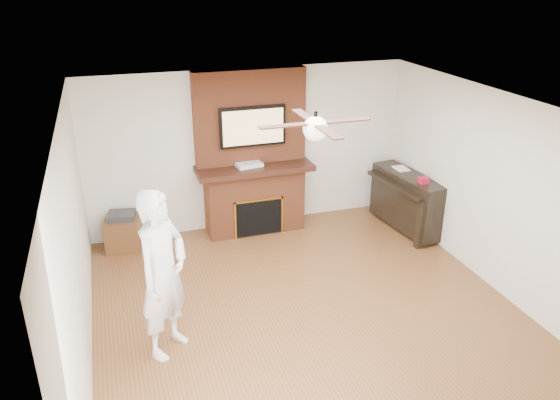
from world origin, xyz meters
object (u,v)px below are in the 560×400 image
object	(u,v)px
fireplace	(253,169)
piano	(407,200)
side_table	(124,232)
person	(163,274)

from	to	relation	value
fireplace	piano	bearing A→B (deg)	-18.99
piano	side_table	bearing A→B (deg)	163.17
side_table	piano	distance (m)	4.35
piano	fireplace	bearing A→B (deg)	153.66
side_table	piano	xyz separation A→B (m)	(4.29, -0.72, 0.23)
fireplace	side_table	xyz separation A→B (m)	(-2.01, -0.07, -0.73)
fireplace	person	world-z (taller)	fireplace
side_table	person	bearing A→B (deg)	-72.32
fireplace	piano	world-z (taller)	fireplace
person	side_table	world-z (taller)	person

